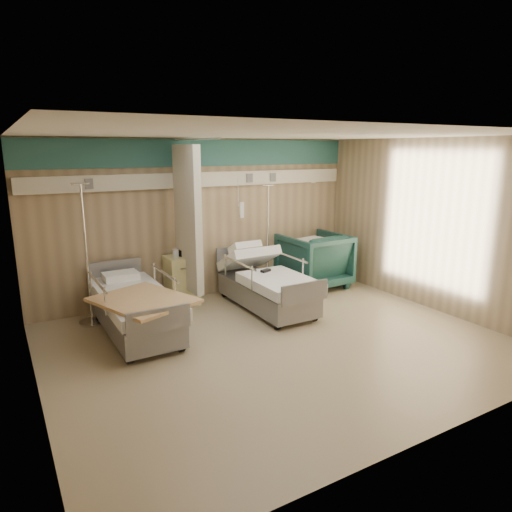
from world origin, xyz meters
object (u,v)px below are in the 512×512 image
at_px(iv_stand_left, 90,296).
at_px(bed_left, 136,313).
at_px(iv_stand_right, 268,270).
at_px(visitor_armchair, 314,260).
at_px(bed_right, 266,290).
at_px(bedside_cabinet, 182,280).

bearing_deg(iv_stand_left, bed_left, -57.79).
height_order(bed_left, iv_stand_right, iv_stand_right).
bearing_deg(visitor_armchair, iv_stand_left, -3.59).
relative_size(visitor_armchair, iv_stand_right, 0.58).
distance_m(bed_right, bed_left, 2.20).
distance_m(bed_left, bedside_cabinet, 1.39).
bearing_deg(iv_stand_right, visitor_armchair, -10.90).
height_order(bedside_cabinet, iv_stand_right, iv_stand_right).
bearing_deg(iv_stand_right, bed_left, -163.88).
relative_size(bed_left, bedside_cabinet, 2.54).
relative_size(bed_left, iv_stand_left, 1.01).
relative_size(bed_left, iv_stand_right, 1.08).
bearing_deg(iv_stand_left, visitor_armchair, -2.25).
relative_size(bed_right, iv_stand_left, 1.01).
bearing_deg(iv_stand_left, bedside_cabinet, 5.16).
relative_size(bedside_cabinet, iv_stand_left, 0.40).
height_order(bed_left, iv_stand_left, iv_stand_left).
relative_size(iv_stand_right, iv_stand_left, 0.93).
distance_m(bed_left, iv_stand_right, 2.81).
bearing_deg(iv_stand_left, bed_right, -15.87).
bearing_deg(visitor_armchair, bed_left, 8.03).
height_order(bed_right, iv_stand_right, iv_stand_right).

